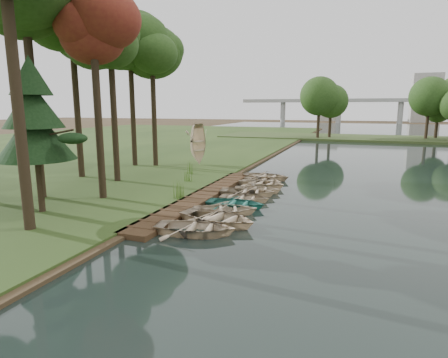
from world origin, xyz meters
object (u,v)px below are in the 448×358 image
(boardwalk, at_px, (203,197))
(rowboat_1, at_px, (218,216))
(rowboat_0, at_px, (195,226))
(pine_tree, at_px, (34,119))
(stored_rowboat, at_px, (198,160))
(rowboat_2, at_px, (225,208))

(boardwalk, height_order, rowboat_1, rowboat_1)
(rowboat_0, height_order, pine_tree, pine_tree)
(rowboat_0, distance_m, stored_rowboat, 19.11)
(rowboat_0, relative_size, stored_rowboat, 0.95)
(rowboat_1, distance_m, pine_tree, 10.32)
(rowboat_0, xyz_separation_m, stored_rowboat, (-7.54, 17.55, 0.27))
(pine_tree, bearing_deg, rowboat_0, 0.49)
(rowboat_1, relative_size, stored_rowboat, 1.03)
(boardwalk, xyz_separation_m, rowboat_0, (2.34, -6.33, 0.28))
(rowboat_1, bearing_deg, rowboat_0, 179.27)
(stored_rowboat, bearing_deg, pine_tree, -162.06)
(rowboat_0, relative_size, pine_tree, 0.47)
(rowboat_0, distance_m, rowboat_1, 1.73)
(rowboat_2, bearing_deg, rowboat_1, 166.22)
(rowboat_0, bearing_deg, pine_tree, 82.24)
(rowboat_0, relative_size, rowboat_1, 0.92)
(rowboat_1, relative_size, rowboat_2, 1.16)
(rowboat_2, height_order, stored_rowboat, stored_rowboat)
(rowboat_1, bearing_deg, pine_tree, 114.10)
(boardwalk, distance_m, rowboat_0, 6.75)
(rowboat_0, bearing_deg, boardwalk, 12.02)
(rowboat_1, distance_m, stored_rowboat, 17.76)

